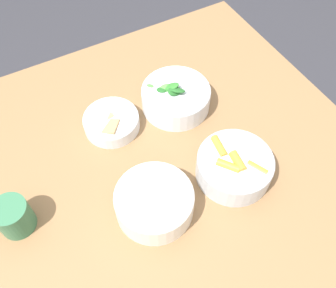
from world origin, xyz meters
The scene contains 7 objects.
ground_plane centered at (0.00, 0.00, 0.00)m, with size 10.00×10.00×0.00m, color #2D2D33.
dining_table centered at (0.00, 0.00, 0.64)m, with size 1.05×1.04×0.75m.
bowl_carrots centered at (-0.14, 0.09, 0.78)m, with size 0.18×0.18×0.07m.
bowl_greens centered at (-0.13, -0.17, 0.78)m, with size 0.19×0.19×0.09m.
bowl_beans_hotdog centered at (0.07, 0.08, 0.78)m, with size 0.18×0.18×0.07m.
bowl_cookies centered at (0.06, -0.19, 0.77)m, with size 0.15×0.15×0.04m.
cup centered at (0.35, -0.03, 0.79)m, with size 0.08×0.08×0.08m.
Camera 1 is at (0.22, 0.42, 1.54)m, focal length 40.00 mm.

